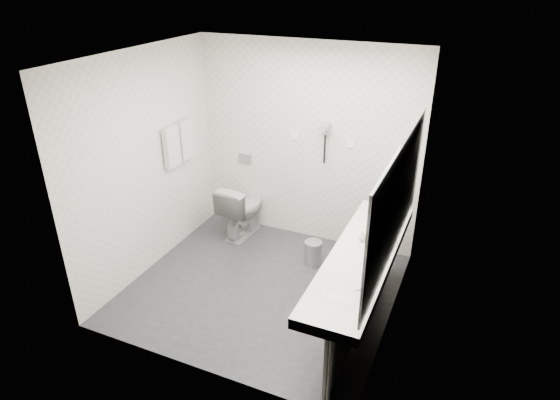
% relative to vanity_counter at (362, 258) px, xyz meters
% --- Properties ---
extents(floor, '(2.80, 2.80, 0.00)m').
position_rel_vanity_counter_xyz_m(floor, '(-1.12, 0.20, -0.80)').
color(floor, '#2D2D33').
rests_on(floor, ground).
extents(ceiling, '(2.80, 2.80, 0.00)m').
position_rel_vanity_counter_xyz_m(ceiling, '(-1.12, 0.20, 1.70)').
color(ceiling, white).
rests_on(ceiling, wall_back).
extents(wall_back, '(2.80, 0.00, 2.80)m').
position_rel_vanity_counter_xyz_m(wall_back, '(-1.12, 1.50, 0.45)').
color(wall_back, silver).
rests_on(wall_back, floor).
extents(wall_front, '(2.80, 0.00, 2.80)m').
position_rel_vanity_counter_xyz_m(wall_front, '(-1.12, -1.10, 0.45)').
color(wall_front, silver).
rests_on(wall_front, floor).
extents(wall_left, '(0.00, 2.60, 2.60)m').
position_rel_vanity_counter_xyz_m(wall_left, '(-2.52, 0.20, 0.45)').
color(wall_left, silver).
rests_on(wall_left, floor).
extents(wall_right, '(0.00, 2.60, 2.60)m').
position_rel_vanity_counter_xyz_m(wall_right, '(0.27, 0.20, 0.45)').
color(wall_right, silver).
rests_on(wall_right, floor).
extents(vanity_counter, '(0.55, 2.20, 0.10)m').
position_rel_vanity_counter_xyz_m(vanity_counter, '(0.00, 0.00, 0.00)').
color(vanity_counter, white).
rests_on(vanity_counter, floor).
extents(vanity_panel, '(0.03, 2.15, 0.75)m').
position_rel_vanity_counter_xyz_m(vanity_panel, '(0.02, 0.00, -0.42)').
color(vanity_panel, gray).
rests_on(vanity_panel, floor).
extents(vanity_post_near, '(0.06, 0.06, 0.75)m').
position_rel_vanity_counter_xyz_m(vanity_post_near, '(0.05, -1.04, -0.42)').
color(vanity_post_near, silver).
rests_on(vanity_post_near, floor).
extents(vanity_post_far, '(0.06, 0.06, 0.75)m').
position_rel_vanity_counter_xyz_m(vanity_post_far, '(0.05, 1.04, -0.42)').
color(vanity_post_far, silver).
rests_on(vanity_post_far, floor).
extents(mirror, '(0.02, 2.20, 1.05)m').
position_rel_vanity_counter_xyz_m(mirror, '(0.26, 0.00, 0.65)').
color(mirror, '#B2BCC6').
rests_on(mirror, wall_right).
extents(basin_near, '(0.40, 0.31, 0.05)m').
position_rel_vanity_counter_xyz_m(basin_near, '(0.00, -0.65, 0.04)').
color(basin_near, white).
rests_on(basin_near, vanity_counter).
extents(basin_far, '(0.40, 0.31, 0.05)m').
position_rel_vanity_counter_xyz_m(basin_far, '(0.00, 0.65, 0.04)').
color(basin_far, white).
rests_on(basin_far, vanity_counter).
extents(faucet_near, '(0.04, 0.04, 0.15)m').
position_rel_vanity_counter_xyz_m(faucet_near, '(0.19, -0.65, 0.12)').
color(faucet_near, silver).
rests_on(faucet_near, vanity_counter).
extents(faucet_far, '(0.04, 0.04, 0.15)m').
position_rel_vanity_counter_xyz_m(faucet_far, '(0.19, 0.65, 0.12)').
color(faucet_far, silver).
rests_on(faucet_far, vanity_counter).
extents(soap_bottle_a, '(0.05, 0.05, 0.11)m').
position_rel_vanity_counter_xyz_m(soap_bottle_a, '(0.13, 0.01, 0.10)').
color(soap_bottle_a, silver).
rests_on(soap_bottle_a, vanity_counter).
extents(soap_bottle_b, '(0.11, 0.11, 0.10)m').
position_rel_vanity_counter_xyz_m(soap_bottle_b, '(-0.06, 0.22, 0.10)').
color(soap_bottle_b, silver).
rests_on(soap_bottle_b, vanity_counter).
extents(soap_bottle_c, '(0.05, 0.05, 0.12)m').
position_rel_vanity_counter_xyz_m(soap_bottle_c, '(0.11, -0.05, 0.11)').
color(soap_bottle_c, silver).
rests_on(soap_bottle_c, vanity_counter).
extents(glass_left, '(0.07, 0.07, 0.11)m').
position_rel_vanity_counter_xyz_m(glass_left, '(0.20, 0.29, 0.10)').
color(glass_left, silver).
rests_on(glass_left, vanity_counter).
extents(glass_right, '(0.06, 0.06, 0.10)m').
position_rel_vanity_counter_xyz_m(glass_right, '(0.18, 0.29, 0.10)').
color(glass_right, silver).
rests_on(glass_right, vanity_counter).
extents(toilet, '(0.47, 0.76, 0.73)m').
position_rel_vanity_counter_xyz_m(toilet, '(-1.88, 1.18, -0.43)').
color(toilet, white).
rests_on(toilet, floor).
extents(flush_plate, '(0.18, 0.02, 0.12)m').
position_rel_vanity_counter_xyz_m(flush_plate, '(-1.98, 1.49, 0.15)').
color(flush_plate, '#B2B5BA').
rests_on(flush_plate, wall_back).
extents(pedal_bin, '(0.27, 0.27, 0.29)m').
position_rel_vanity_counter_xyz_m(pedal_bin, '(-0.77, 0.87, -0.65)').
color(pedal_bin, '#B2B5BA').
rests_on(pedal_bin, floor).
extents(bin_lid, '(0.21, 0.21, 0.02)m').
position_rel_vanity_counter_xyz_m(bin_lid, '(-0.77, 0.87, -0.50)').
color(bin_lid, '#B2B5BA').
rests_on(bin_lid, pedal_bin).
extents(towel_rail, '(0.02, 0.62, 0.02)m').
position_rel_vanity_counter_xyz_m(towel_rail, '(-2.47, 0.75, 0.75)').
color(towel_rail, silver).
rests_on(towel_rail, wall_left).
extents(towel_near, '(0.07, 0.24, 0.48)m').
position_rel_vanity_counter_xyz_m(towel_near, '(-2.46, 0.61, 0.53)').
color(towel_near, silver).
rests_on(towel_near, towel_rail).
extents(towel_far, '(0.07, 0.24, 0.48)m').
position_rel_vanity_counter_xyz_m(towel_far, '(-2.46, 0.89, 0.53)').
color(towel_far, silver).
rests_on(towel_far, towel_rail).
extents(dryer_cradle, '(0.10, 0.04, 0.14)m').
position_rel_vanity_counter_xyz_m(dryer_cradle, '(-0.88, 1.47, 0.70)').
color(dryer_cradle, '#9C9CA1').
rests_on(dryer_cradle, wall_back).
extents(dryer_barrel, '(0.08, 0.14, 0.08)m').
position_rel_vanity_counter_xyz_m(dryer_barrel, '(-0.88, 1.40, 0.73)').
color(dryer_barrel, '#9C9CA1').
rests_on(dryer_barrel, dryer_cradle).
extents(dryer_cord, '(0.02, 0.02, 0.35)m').
position_rel_vanity_counter_xyz_m(dryer_cord, '(-0.88, 1.46, 0.45)').
color(dryer_cord, black).
rests_on(dryer_cord, dryer_cradle).
extents(switch_plate_a, '(0.09, 0.02, 0.09)m').
position_rel_vanity_counter_xyz_m(switch_plate_a, '(-1.27, 1.49, 0.55)').
color(switch_plate_a, white).
rests_on(switch_plate_a, wall_back).
extents(switch_plate_b, '(0.09, 0.02, 0.09)m').
position_rel_vanity_counter_xyz_m(switch_plate_b, '(-0.57, 1.49, 0.55)').
color(switch_plate_b, white).
rests_on(switch_plate_b, wall_back).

